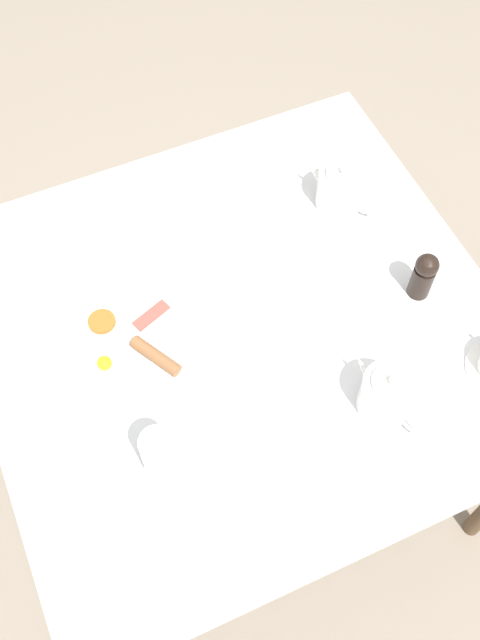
{
  "coord_description": "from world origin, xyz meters",
  "views": [
    {
      "loc": [
        0.71,
        -0.32,
        2.03
      ],
      "look_at": [
        0.0,
        0.0,
        0.72
      ],
      "focal_mm": 42.0,
      "sensor_mm": 36.0,
      "label": 1
    }
  ],
  "objects_px": {
    "salt_grinder": "(424,275)",
    "fork_spare": "(253,169)",
    "teapot_near": "(388,395)",
    "fork_by_plate": "(304,503)",
    "teacup_with_saucer_left": "(18,234)",
    "water_glass_short": "(160,455)",
    "breakfast_plate": "(130,343)",
    "water_glass_tall": "(23,373)",
    "knife_by_plate": "(130,554)",
    "napkin_folded": "(189,236)",
    "spoon_for_tea": "(261,412)",
    "teapot_far": "(341,188)"
  },
  "relations": [
    {
      "from": "teapot_near",
      "to": "salt_grinder",
      "type": "bearing_deg",
      "value": -58.89
    },
    {
      "from": "salt_grinder",
      "to": "knife_by_plate",
      "type": "height_order",
      "value": "salt_grinder"
    },
    {
      "from": "teapot_far",
      "to": "water_glass_tall",
      "type": "relative_size",
      "value": 1.3
    },
    {
      "from": "teacup_with_saucer_left",
      "to": "fork_by_plate",
      "type": "xyz_separation_m",
      "value": [
        0.78,
        0.31,
        -0.03
      ]
    },
    {
      "from": "water_glass_tall",
      "to": "salt_grinder",
      "type": "xyz_separation_m",
      "value": [
        0.11,
        0.81,
        -0.0
      ]
    },
    {
      "from": "teapot_near",
      "to": "napkin_folded",
      "type": "relative_size",
      "value": 1.16
    },
    {
      "from": "water_glass_short",
      "to": "spoon_for_tea",
      "type": "height_order",
      "value": "water_glass_short"
    },
    {
      "from": "fork_by_plate",
      "to": "teapot_far",
      "type": "bearing_deg",
      "value": 147.03
    },
    {
      "from": "spoon_for_tea",
      "to": "water_glass_short",
      "type": "bearing_deg",
      "value": -82.87
    },
    {
      "from": "fork_spare",
      "to": "fork_by_plate",
      "type": "bearing_deg",
      "value": -17.86
    },
    {
      "from": "water_glass_short",
      "to": "salt_grinder",
      "type": "distance_m",
      "value": 0.65
    },
    {
      "from": "teacup_with_saucer_left",
      "to": "knife_by_plate",
      "type": "relative_size",
      "value": 0.74
    },
    {
      "from": "teapot_near",
      "to": "teacup_with_saucer_left",
      "type": "height_order",
      "value": "teapot_near"
    },
    {
      "from": "fork_by_plate",
      "to": "breakfast_plate",
      "type": "bearing_deg",
      "value": -157.95
    },
    {
      "from": "fork_by_plate",
      "to": "spoon_for_tea",
      "type": "bearing_deg",
      "value": 178.73
    },
    {
      "from": "fork_by_plate",
      "to": "knife_by_plate",
      "type": "distance_m",
      "value": 0.32
    },
    {
      "from": "napkin_folded",
      "to": "fork_spare",
      "type": "relative_size",
      "value": 0.97
    },
    {
      "from": "salt_grinder",
      "to": "teapot_near",
      "type": "bearing_deg",
      "value": -44.18
    },
    {
      "from": "teapot_near",
      "to": "teapot_far",
      "type": "relative_size",
      "value": 1.1
    },
    {
      "from": "teacup_with_saucer_left",
      "to": "spoon_for_tea",
      "type": "bearing_deg",
      "value": 28.13
    },
    {
      "from": "teapot_near",
      "to": "water_glass_tall",
      "type": "relative_size",
      "value": 1.44
    },
    {
      "from": "salt_grinder",
      "to": "fork_spare",
      "type": "height_order",
      "value": "salt_grinder"
    },
    {
      "from": "spoon_for_tea",
      "to": "knife_by_plate",
      "type": "bearing_deg",
      "value": -64.61
    },
    {
      "from": "teapot_far",
      "to": "fork_spare",
      "type": "xyz_separation_m",
      "value": [
        -0.17,
        -0.14,
        -0.05
      ]
    },
    {
      "from": "water_glass_short",
      "to": "fork_by_plate",
      "type": "bearing_deg",
      "value": 51.18
    },
    {
      "from": "teacup_with_saucer_left",
      "to": "fork_by_plate",
      "type": "height_order",
      "value": "teacup_with_saucer_left"
    },
    {
      "from": "salt_grinder",
      "to": "fork_spare",
      "type": "bearing_deg",
      "value": -158.63
    },
    {
      "from": "breakfast_plate",
      "to": "teacup_with_saucer_left",
      "type": "height_order",
      "value": "teacup_with_saucer_left"
    },
    {
      "from": "teapot_near",
      "to": "fork_by_plate",
      "type": "relative_size",
      "value": 1.09
    },
    {
      "from": "teacup_with_saucer_left",
      "to": "water_glass_short",
      "type": "height_order",
      "value": "water_glass_short"
    },
    {
      "from": "water_glass_tall",
      "to": "teapot_near",
      "type": "bearing_deg",
      "value": 62.89
    },
    {
      "from": "salt_grinder",
      "to": "fork_spare",
      "type": "xyz_separation_m",
      "value": [
        -0.45,
        -0.18,
        -0.06
      ]
    },
    {
      "from": "teapot_near",
      "to": "napkin_folded",
      "type": "bearing_deg",
      "value": 5.18
    },
    {
      "from": "napkin_folded",
      "to": "knife_by_plate",
      "type": "distance_m",
      "value": 0.7
    },
    {
      "from": "salt_grinder",
      "to": "napkin_folded",
      "type": "relative_size",
      "value": 0.74
    },
    {
      "from": "water_glass_short",
      "to": "knife_by_plate",
      "type": "xyz_separation_m",
      "value": [
        0.13,
        -0.11,
        -0.06
      ]
    },
    {
      "from": "teapot_near",
      "to": "spoon_for_tea",
      "type": "bearing_deg",
      "value": 54.48
    },
    {
      "from": "water_glass_tall",
      "to": "salt_grinder",
      "type": "height_order",
      "value": "water_glass_tall"
    },
    {
      "from": "teacup_with_saucer_left",
      "to": "napkin_folded",
      "type": "height_order",
      "value": "teacup_with_saucer_left"
    },
    {
      "from": "water_glass_tall",
      "to": "water_glass_short",
      "type": "height_order",
      "value": "water_glass_tall"
    },
    {
      "from": "salt_grinder",
      "to": "fork_by_plate",
      "type": "relative_size",
      "value": 0.7
    },
    {
      "from": "teapot_near",
      "to": "spoon_for_tea",
      "type": "relative_size",
      "value": 1.37
    },
    {
      "from": "knife_by_plate",
      "to": "water_glass_tall",
      "type": "bearing_deg",
      "value": -169.81
    },
    {
      "from": "teapot_far",
      "to": "fork_spare",
      "type": "bearing_deg",
      "value": 7.36
    },
    {
      "from": "teapot_near",
      "to": "water_glass_short",
      "type": "distance_m",
      "value": 0.44
    },
    {
      "from": "water_glass_tall",
      "to": "napkin_folded",
      "type": "distance_m",
      "value": 0.48
    },
    {
      "from": "water_glass_short",
      "to": "fork_spare",
      "type": "distance_m",
      "value": 0.75
    },
    {
      "from": "water_glass_tall",
      "to": "napkin_folded",
      "type": "xyz_separation_m",
      "value": [
        -0.22,
        0.42,
        -0.06
      ]
    },
    {
      "from": "fork_by_plate",
      "to": "salt_grinder",
      "type": "bearing_deg",
      "value": 126.23
    },
    {
      "from": "knife_by_plate",
      "to": "napkin_folded",
      "type": "bearing_deg",
      "value": 149.53
    }
  ]
}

